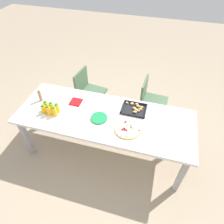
{
  "coord_description": "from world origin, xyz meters",
  "views": [
    {
      "loc": [
        0.56,
        -1.64,
        2.52
      ],
      "look_at": [
        0.08,
        0.07,
        0.77
      ],
      "focal_mm": 31.3,
      "sensor_mm": 36.0,
      "label": 1
    }
  ],
  "objects": [
    {
      "name": "juice_bottle_4",
      "position": [
        -0.69,
        -0.09,
        0.81
      ],
      "size": [
        0.05,
        0.05,
        0.14
      ],
      "color": "#F9AD14",
      "rests_on": "party_table"
    },
    {
      "name": "chair_far_right",
      "position": [
        0.51,
        0.78,
        0.5
      ],
      "size": [
        0.42,
        0.42,
        0.83
      ],
      "rotation": [
        0.0,
        0.0,
        -1.64
      ],
      "color": "#4C6B4C",
      "rests_on": "ground_plane"
    },
    {
      "name": "napkin_stack",
      "position": [
        -0.45,
        0.14,
        0.76
      ],
      "size": [
        0.15,
        0.15,
        0.02
      ],
      "primitive_type": "cube",
      "color": "red",
      "rests_on": "party_table"
    },
    {
      "name": "snack_tray",
      "position": [
        0.35,
        0.22,
        0.76
      ],
      "size": [
        0.31,
        0.26,
        0.04
      ],
      "color": "black",
      "rests_on": "party_table"
    },
    {
      "name": "juice_bottle_3",
      "position": [
        -0.76,
        -0.09,
        0.82
      ],
      "size": [
        0.05,
        0.05,
        0.14
      ],
      "color": "#FAAE14",
      "rests_on": "party_table"
    },
    {
      "name": "chair_far_left",
      "position": [
        -0.53,
        0.74,
        0.5
      ],
      "size": [
        0.45,
        0.45,
        0.83
      ],
      "rotation": [
        0.0,
        0.0,
        -1.71
      ],
      "color": "#4C6B4C",
      "rests_on": "ground_plane"
    },
    {
      "name": "party_table",
      "position": [
        0.0,
        0.0,
        0.68
      ],
      "size": [
        2.26,
        0.83,
        0.75
      ],
      "color": "white",
      "rests_on": "ground_plane"
    },
    {
      "name": "cardboard_tube",
      "position": [
        -0.93,
        0.05,
        0.84
      ],
      "size": [
        0.04,
        0.04,
        0.18
      ],
      "primitive_type": "cylinder",
      "color": "#9E7A56",
      "rests_on": "party_table"
    },
    {
      "name": "juice_bottle_5",
      "position": [
        -0.6,
        -0.09,
        0.81
      ],
      "size": [
        0.06,
        0.06,
        0.13
      ],
      "color": "#F9AC14",
      "rests_on": "party_table"
    },
    {
      "name": "juice_bottle_1",
      "position": [
        -0.68,
        -0.16,
        0.82
      ],
      "size": [
        0.06,
        0.06,
        0.15
      ],
      "color": "#FAAD14",
      "rests_on": "party_table"
    },
    {
      "name": "plate_stack",
      "position": [
        -0.05,
        -0.06,
        0.76
      ],
      "size": [
        0.21,
        0.21,
        0.02
      ],
      "color": "#1E8C4C",
      "rests_on": "party_table"
    },
    {
      "name": "fruit_pizza",
      "position": [
        0.33,
        -0.14,
        0.76
      ],
      "size": [
        0.32,
        0.32,
        0.05
      ],
      "color": "tan",
      "rests_on": "party_table"
    },
    {
      "name": "juice_bottle_2",
      "position": [
        -0.6,
        -0.16,
        0.82
      ],
      "size": [
        0.06,
        0.06,
        0.15
      ],
      "color": "#F9AE14",
      "rests_on": "party_table"
    },
    {
      "name": "juice_bottle_0",
      "position": [
        -0.76,
        -0.16,
        0.81
      ],
      "size": [
        0.06,
        0.06,
        0.13
      ],
      "color": "#FAAE14",
      "rests_on": "party_table"
    },
    {
      "name": "ground_plane",
      "position": [
        0.0,
        0.0,
        0.0
      ],
      "size": [
        12.0,
        12.0,
        0.0
      ],
      "primitive_type": "plane",
      "color": "tan"
    }
  ]
}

